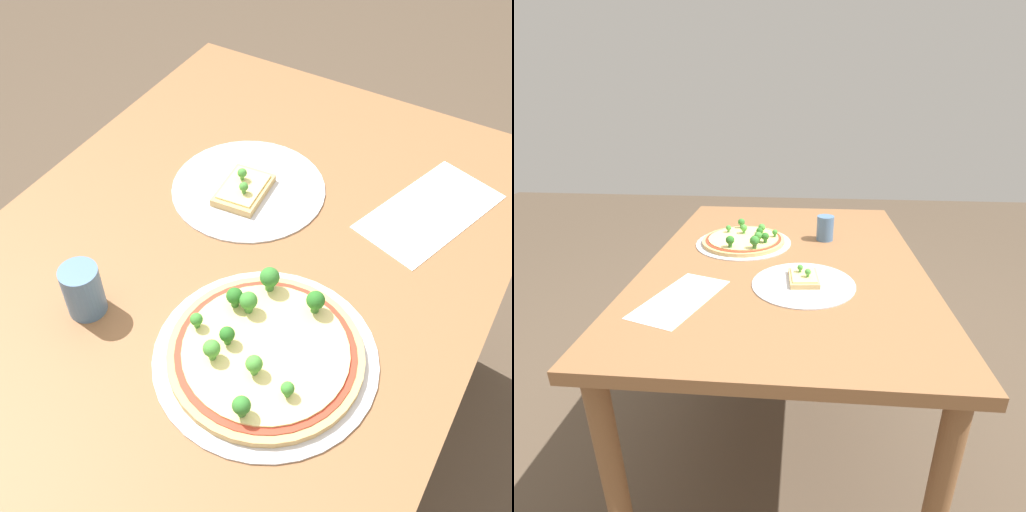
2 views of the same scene
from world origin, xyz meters
The scene contains 6 objects.
ground_plane centered at (0.00, 0.00, 0.00)m, with size 8.00×8.00×0.00m, color brown.
dining_table centered at (0.00, 0.00, 0.68)m, with size 1.34×0.94×0.77m.
pizza_tray_whole centered at (0.14, 0.16, 0.79)m, with size 0.37×0.37×0.07m.
pizza_tray_slice centered at (-0.20, -0.07, 0.78)m, with size 0.32×0.32×0.05m.
drinking_cup centered at (0.20, -0.15, 0.82)m, with size 0.07×0.07×0.10m, color #4C7099.
paper_menu centered at (-0.33, 0.28, 0.77)m, with size 0.30×0.16×0.00m, color white.
Camera 1 is at (0.66, 0.45, 1.65)m, focal length 45.00 mm.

